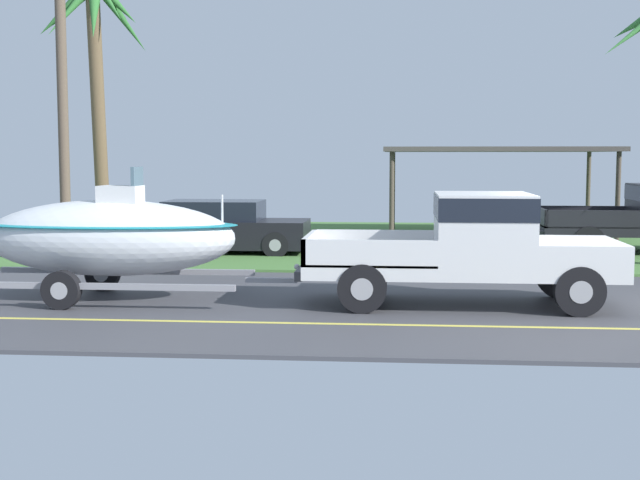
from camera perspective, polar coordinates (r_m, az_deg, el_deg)
The scene contains 7 objects.
ground at distance 23.73m, azimuth 12.47°, elevation -0.85°, with size 36.00×22.00×0.11m.
pickup_truck_towing at distance 15.27m, azimuth 10.25°, elevation -0.23°, with size 5.47×2.10×1.90m.
boat_on_trailer at distance 16.04m, azimuth -13.44°, elevation 0.19°, with size 5.87×2.28×2.34m.
parked_sedan_near at distance 23.06m, azimuth -6.38°, elevation 0.77°, with size 4.37×1.87×1.38m.
carport_awning at distance 28.21m, azimuth 11.27°, elevation 5.59°, with size 6.94×4.54×2.79m.
palm_tree_near_right at distance 24.05m, azimuth -14.32°, elevation 12.55°, with size 2.86×2.98×7.24m.
utility_pole at distance 21.40m, azimuth -16.18°, elevation 8.91°, with size 0.24×1.80×7.52m.
Camera 1 is at (-3.02, -15.02, 2.54)m, focal length 49.91 mm.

